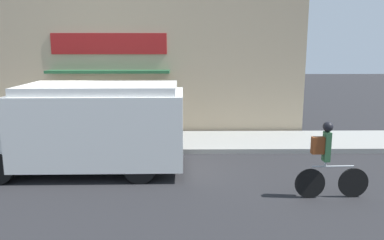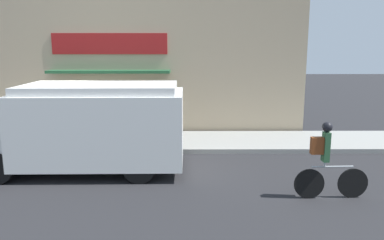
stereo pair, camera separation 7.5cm
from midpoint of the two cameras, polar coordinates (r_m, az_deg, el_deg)
ground_plane at (r=12.08m, az=-20.21°, el=-5.00°), size 70.00×70.00×0.00m
sidewalk at (r=13.23m, az=-18.43°, el=-3.18°), size 28.00×2.55×0.15m
storefront at (r=14.26m, az=-17.17°, el=8.46°), size 16.56×0.80×5.35m
school_bus at (r=10.05m, az=-15.59°, el=-0.98°), size 5.45×2.75×2.27m
cyclist at (r=8.46m, az=19.74°, el=-5.95°), size 1.60×0.21×1.67m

